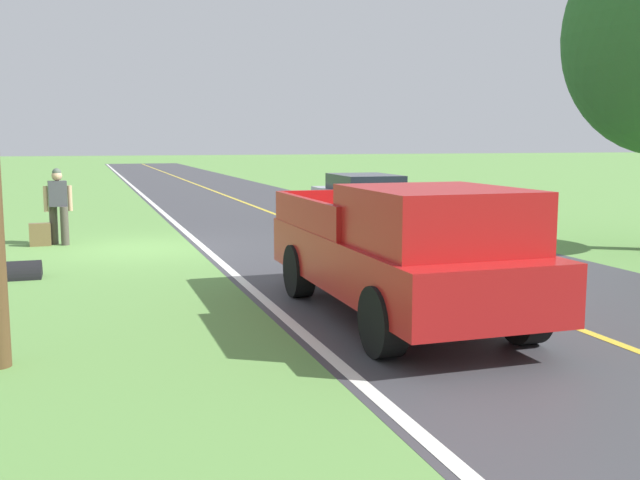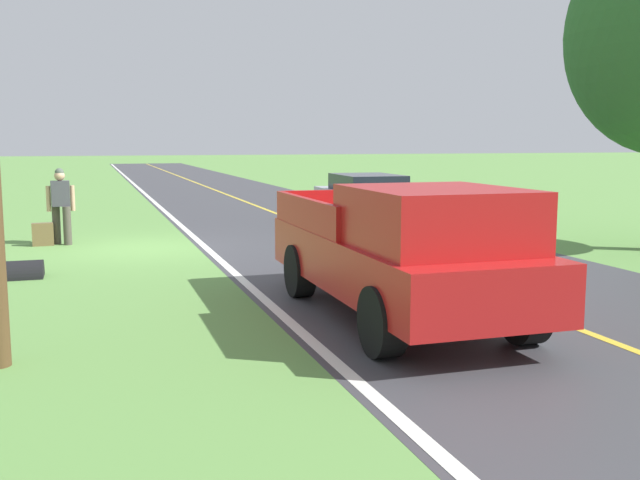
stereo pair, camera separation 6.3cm
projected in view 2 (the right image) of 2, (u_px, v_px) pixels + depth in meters
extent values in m
plane|color=#609347|center=(143.00, 249.00, 16.05)|extent=(200.00, 200.00, 0.00)
cube|color=#3D3D42|center=(345.00, 240.00, 17.49)|extent=(7.13, 120.00, 0.00)
cube|color=silver|center=(204.00, 246.00, 16.46)|extent=(0.16, 117.60, 0.00)
cube|color=gold|center=(345.00, 240.00, 17.49)|extent=(0.14, 117.60, 0.00)
cylinder|color=#4C473D|center=(67.00, 226.00, 16.59)|extent=(0.18, 0.18, 0.88)
cylinder|color=#4C473D|center=(57.00, 225.00, 16.73)|extent=(0.18, 0.18, 0.88)
cube|color=#3F3F47|center=(60.00, 194.00, 16.56)|extent=(0.42, 0.29, 0.58)
sphere|color=tan|center=(59.00, 176.00, 16.50)|extent=(0.23, 0.23, 0.23)
sphere|color=#4C564C|center=(59.00, 172.00, 16.49)|extent=(0.20, 0.20, 0.20)
cube|color=black|center=(60.00, 192.00, 16.74)|extent=(0.33, 0.22, 0.44)
cylinder|color=tan|center=(73.00, 198.00, 16.65)|extent=(0.10, 0.10, 0.58)
cylinder|color=tan|center=(48.00, 199.00, 16.46)|extent=(0.10, 0.10, 0.58)
cube|color=brown|center=(43.00, 234.00, 16.48)|extent=(0.47, 0.23, 0.52)
cube|color=#B21919|center=(395.00, 261.00, 9.86)|extent=(2.03, 5.41, 0.70)
cube|color=#B21919|center=(435.00, 218.00, 8.65)|extent=(1.85, 2.17, 0.72)
cube|color=black|center=(435.00, 212.00, 8.64)|extent=(1.69, 1.31, 0.43)
cube|color=#B21919|center=(424.00, 210.00, 11.09)|extent=(0.12, 3.02, 0.45)
cube|color=#B21919|center=(306.00, 213.00, 10.53)|extent=(0.12, 3.02, 0.45)
cube|color=#B21919|center=(334.00, 203.00, 12.24)|extent=(1.84, 0.11, 0.45)
cylinder|color=black|center=(524.00, 310.00, 8.53)|extent=(0.30, 0.80, 0.80)
cylinder|color=black|center=(382.00, 322.00, 7.99)|extent=(0.30, 0.80, 0.80)
cylinder|color=black|center=(408.00, 265.00, 11.64)|extent=(0.30, 0.80, 0.80)
cylinder|color=black|center=(300.00, 271.00, 11.11)|extent=(0.30, 0.80, 0.80)
cube|color=#B2B7C1|center=(365.00, 201.00, 20.91)|extent=(2.02, 4.47, 0.62)
cube|color=black|center=(367.00, 183.00, 20.65)|extent=(1.72, 2.44, 0.46)
cylinder|color=black|center=(323.00, 208.00, 22.07)|extent=(0.27, 0.67, 0.66)
cylinder|color=black|center=(376.00, 207.00, 22.51)|extent=(0.27, 0.67, 0.66)
cylinder|color=black|center=(352.00, 217.00, 19.39)|extent=(0.27, 0.67, 0.66)
cylinder|color=black|center=(411.00, 216.00, 19.84)|extent=(0.27, 0.67, 0.66)
cylinder|color=black|center=(20.00, 278.00, 12.66)|extent=(0.80, 0.60, 0.60)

